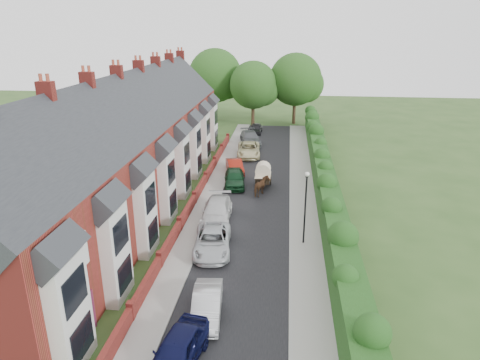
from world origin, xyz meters
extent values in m
plane|color=#2D4C1E|center=(0.00, 0.00, 0.00)|extent=(140.00, 140.00, 0.00)
cube|color=black|center=(-0.50, 11.00, 0.01)|extent=(6.00, 58.00, 0.02)
cube|color=#989690|center=(3.60, 11.00, 0.06)|extent=(2.20, 58.00, 0.12)
cube|color=#989690|center=(-4.35, 11.00, 0.06)|extent=(1.70, 58.00, 0.12)
cube|color=#979892|center=(2.55, 11.00, 0.07)|extent=(0.18, 58.00, 0.13)
cube|color=#979892|center=(-3.55, 11.00, 0.07)|extent=(0.18, 58.00, 0.13)
cube|color=#1A3912|center=(5.40, 11.00, 1.25)|extent=(1.50, 58.00, 2.50)
cube|color=maroon|center=(-11.00, 10.00, 3.25)|extent=(8.00, 40.00, 6.50)
cube|color=#24262B|center=(-11.00, 10.00, 6.50)|extent=(8.00, 40.20, 8.00)
cube|color=silver|center=(-6.65, -8.10, 2.60)|extent=(0.70, 2.40, 5.20)
cube|color=black|center=(-6.28, -8.10, 1.40)|extent=(0.06, 1.80, 1.60)
cube|color=black|center=(-6.28, -8.10, 3.80)|extent=(0.06, 1.80, 1.60)
cube|color=#24262B|center=(-6.80, -8.10, 5.60)|extent=(1.70, 2.60, 1.70)
cube|color=#3F2D2D|center=(-6.96, -6.00, 1.05)|extent=(0.08, 0.90, 2.10)
cube|color=silver|center=(-6.95, -6.10, 4.40)|extent=(0.12, 1.20, 1.60)
cube|color=silver|center=(-6.65, -3.10, 2.60)|extent=(0.70, 2.40, 5.20)
cube|color=black|center=(-6.28, -3.10, 1.40)|extent=(0.06, 1.80, 1.60)
cube|color=black|center=(-6.28, -3.10, 3.80)|extent=(0.06, 1.80, 1.60)
cube|color=#24262B|center=(-6.80, -3.10, 5.60)|extent=(1.70, 2.60, 1.70)
cube|color=#3F2D2D|center=(-6.96, -1.00, 1.05)|extent=(0.08, 0.90, 2.10)
cube|color=silver|center=(-6.95, -1.10, 4.40)|extent=(0.12, 1.20, 1.60)
cube|color=silver|center=(-6.65, 1.90, 2.60)|extent=(0.70, 2.40, 5.20)
cube|color=black|center=(-6.28, 1.90, 1.40)|extent=(0.06, 1.80, 1.60)
cube|color=black|center=(-6.28, 1.90, 3.80)|extent=(0.06, 1.80, 1.60)
cube|color=#24262B|center=(-6.80, 1.90, 5.60)|extent=(1.70, 2.60, 1.70)
cube|color=#3F2D2D|center=(-6.96, 4.00, 1.05)|extent=(0.08, 0.90, 2.10)
cube|color=silver|center=(-6.95, 3.90, 4.40)|extent=(0.12, 1.20, 1.60)
cube|color=silver|center=(-6.65, 6.90, 2.60)|extent=(0.70, 2.40, 5.20)
cube|color=black|center=(-6.28, 6.90, 1.40)|extent=(0.06, 1.80, 1.60)
cube|color=black|center=(-6.28, 6.90, 3.80)|extent=(0.06, 1.80, 1.60)
cube|color=#24262B|center=(-6.80, 6.90, 5.60)|extent=(1.70, 2.60, 1.70)
cube|color=#3F2D2D|center=(-6.96, 9.00, 1.05)|extent=(0.08, 0.90, 2.10)
cube|color=silver|center=(-6.95, 8.90, 4.40)|extent=(0.12, 1.20, 1.60)
cube|color=silver|center=(-6.65, 11.90, 2.60)|extent=(0.70, 2.40, 5.20)
cube|color=black|center=(-6.28, 11.90, 1.40)|extent=(0.06, 1.80, 1.60)
cube|color=black|center=(-6.28, 11.90, 3.80)|extent=(0.06, 1.80, 1.60)
cube|color=#24262B|center=(-6.80, 11.90, 5.60)|extent=(1.70, 2.60, 1.70)
cube|color=#3F2D2D|center=(-6.96, 14.00, 1.05)|extent=(0.08, 0.90, 2.10)
cube|color=silver|center=(-6.95, 13.90, 4.40)|extent=(0.12, 1.20, 1.60)
cube|color=silver|center=(-6.65, 16.90, 2.60)|extent=(0.70, 2.40, 5.20)
cube|color=black|center=(-6.28, 16.90, 1.40)|extent=(0.06, 1.80, 1.60)
cube|color=black|center=(-6.28, 16.90, 3.80)|extent=(0.06, 1.80, 1.60)
cube|color=#24262B|center=(-6.80, 16.90, 5.60)|extent=(1.70, 2.60, 1.70)
cube|color=#3F2D2D|center=(-6.96, 19.00, 1.05)|extent=(0.08, 0.90, 2.10)
cube|color=silver|center=(-6.95, 18.90, 4.40)|extent=(0.12, 1.20, 1.60)
cube|color=silver|center=(-6.65, 21.90, 2.60)|extent=(0.70, 2.40, 5.20)
cube|color=black|center=(-6.28, 21.90, 1.40)|extent=(0.06, 1.80, 1.60)
cube|color=black|center=(-6.28, 21.90, 3.80)|extent=(0.06, 1.80, 1.60)
cube|color=#24262B|center=(-6.80, 21.90, 5.60)|extent=(1.70, 2.60, 1.70)
cube|color=#3F2D2D|center=(-6.96, 24.00, 1.05)|extent=(0.08, 0.90, 2.10)
cube|color=silver|center=(-6.95, 23.90, 4.40)|extent=(0.12, 1.20, 1.60)
cube|color=silver|center=(-6.65, 26.90, 2.60)|extent=(0.70, 2.40, 5.20)
cube|color=black|center=(-6.28, 26.90, 1.40)|extent=(0.06, 1.80, 1.60)
cube|color=black|center=(-6.28, 26.90, 3.80)|extent=(0.06, 1.80, 1.60)
cube|color=#24262B|center=(-6.80, 26.90, 5.60)|extent=(1.70, 2.60, 1.70)
cube|color=#3F2D2D|center=(-6.96, 29.00, 1.05)|extent=(0.08, 0.90, 2.10)
cube|color=silver|center=(-6.95, 28.90, 4.40)|extent=(0.12, 1.20, 1.60)
cube|color=maroon|center=(-11.00, 0.00, 10.30)|extent=(0.90, 0.50, 1.60)
cylinder|color=#98402D|center=(-11.20, 0.00, 11.25)|extent=(0.20, 0.20, 0.50)
cylinder|color=#98402D|center=(-10.80, 0.00, 11.25)|extent=(0.20, 0.20, 0.50)
cube|color=maroon|center=(-11.00, 5.00, 10.30)|extent=(0.90, 0.50, 1.60)
cylinder|color=#98402D|center=(-11.20, 5.00, 11.25)|extent=(0.20, 0.20, 0.50)
cylinder|color=#98402D|center=(-10.80, 5.00, 11.25)|extent=(0.20, 0.20, 0.50)
cube|color=maroon|center=(-11.00, 10.00, 10.30)|extent=(0.90, 0.50, 1.60)
cylinder|color=#98402D|center=(-11.20, 10.00, 11.25)|extent=(0.20, 0.20, 0.50)
cylinder|color=#98402D|center=(-10.80, 10.00, 11.25)|extent=(0.20, 0.20, 0.50)
cube|color=maroon|center=(-11.00, 15.00, 10.30)|extent=(0.90, 0.50, 1.60)
cylinder|color=#98402D|center=(-11.20, 15.00, 11.25)|extent=(0.20, 0.20, 0.50)
cylinder|color=#98402D|center=(-10.80, 15.00, 11.25)|extent=(0.20, 0.20, 0.50)
cube|color=maroon|center=(-11.00, 20.00, 10.30)|extent=(0.90, 0.50, 1.60)
cylinder|color=#98402D|center=(-11.20, 20.00, 11.25)|extent=(0.20, 0.20, 0.50)
cylinder|color=#98402D|center=(-10.80, 20.00, 11.25)|extent=(0.20, 0.20, 0.50)
cube|color=maroon|center=(-11.00, 25.00, 10.30)|extent=(0.90, 0.50, 1.60)
cylinder|color=#98402D|center=(-11.20, 25.00, 11.25)|extent=(0.20, 0.20, 0.50)
cylinder|color=#98402D|center=(-10.80, 25.00, 11.25)|extent=(0.20, 0.20, 0.50)
cube|color=maroon|center=(-11.00, 30.00, 10.30)|extent=(0.90, 0.50, 1.60)
cylinder|color=#98402D|center=(-11.20, 30.00, 11.25)|extent=(0.20, 0.20, 0.50)
cylinder|color=#98402D|center=(-10.80, 30.00, 11.25)|extent=(0.20, 0.20, 0.50)
cube|color=maroon|center=(-5.35, -7.50, 0.45)|extent=(0.30, 4.70, 0.90)
cube|color=maroon|center=(-5.35, -2.50, 0.45)|extent=(0.30, 4.70, 0.90)
cube|color=maroon|center=(-5.35, 2.50, 0.45)|extent=(0.30, 4.70, 0.90)
cube|color=maroon|center=(-5.35, 7.50, 0.45)|extent=(0.30, 4.70, 0.90)
cube|color=maroon|center=(-5.35, 12.50, 0.45)|extent=(0.30, 4.70, 0.90)
cube|color=maroon|center=(-5.35, 17.50, 0.45)|extent=(0.30, 4.70, 0.90)
cube|color=maroon|center=(-5.35, 22.50, 0.45)|extent=(0.30, 4.70, 0.90)
cube|color=maroon|center=(-5.35, 27.50, 0.45)|extent=(0.30, 4.70, 0.90)
cube|color=maroon|center=(-5.35, -5.00, 0.55)|extent=(0.35, 0.35, 1.10)
cube|color=maroon|center=(-5.35, 0.00, 0.55)|extent=(0.35, 0.35, 1.10)
cube|color=maroon|center=(-5.35, 5.00, 0.55)|extent=(0.35, 0.35, 1.10)
cube|color=maroon|center=(-5.35, 10.00, 0.55)|extent=(0.35, 0.35, 1.10)
cube|color=maroon|center=(-5.35, 15.00, 0.55)|extent=(0.35, 0.35, 1.10)
cube|color=maroon|center=(-5.35, 20.00, 0.55)|extent=(0.35, 0.35, 1.10)
cube|color=maroon|center=(-5.35, 25.00, 0.55)|extent=(0.35, 0.35, 1.10)
cube|color=maroon|center=(-5.35, 30.00, 0.55)|extent=(0.35, 0.35, 1.10)
cylinder|color=black|center=(3.40, 4.00, 2.40)|extent=(0.12, 0.12, 4.80)
cylinder|color=black|center=(3.40, 4.00, 4.85)|extent=(0.20, 0.20, 0.10)
sphere|color=silver|center=(3.40, 4.00, 5.00)|extent=(0.32, 0.32, 0.32)
cylinder|color=#332316|center=(-3.00, 40.00, 2.38)|extent=(0.50, 0.50, 4.75)
sphere|color=#234717|center=(-3.00, 40.00, 5.89)|extent=(6.80, 6.80, 6.80)
sphere|color=#234717|center=(-1.64, 40.30, 5.23)|extent=(4.76, 4.76, 4.76)
cylinder|color=#332316|center=(3.00, 42.00, 2.62)|extent=(0.50, 0.50, 5.25)
sphere|color=#234717|center=(3.00, 42.00, 6.51)|extent=(7.60, 7.60, 7.60)
sphere|color=#234717|center=(4.52, 42.30, 5.78)|extent=(5.32, 5.32, 5.32)
cylinder|color=#332316|center=(-9.00, 43.00, 2.75)|extent=(0.50, 0.50, 5.50)
sphere|color=#234717|center=(-9.00, 43.00, 6.82)|extent=(8.00, 8.00, 8.00)
sphere|color=#234717|center=(-7.40, 43.30, 6.05)|extent=(5.60, 5.60, 5.60)
imported|color=black|center=(-2.31, -7.67, 0.75)|extent=(2.51, 4.66, 1.51)
imported|color=#ACADB1|center=(-1.67, -4.20, 0.67)|extent=(1.81, 4.17, 1.33)
imported|color=silver|center=(-2.54, 2.42, 0.70)|extent=(2.85, 5.25, 1.40)
imported|color=silver|center=(-3.00, 7.00, 0.76)|extent=(2.40, 5.34, 1.52)
imported|color=#0F331A|center=(-2.59, 14.53, 0.77)|extent=(2.37, 4.69, 1.53)
imported|color=maroon|center=(-3.00, 18.20, 0.67)|extent=(2.41, 4.28, 1.34)
imported|color=beige|center=(-2.18, 24.25, 0.75)|extent=(2.92, 5.57, 1.50)
imported|color=#505357|center=(-2.45, 29.40, 0.78)|extent=(3.33, 5.71, 1.55)
imported|color=black|center=(-2.18, 35.00, 0.67)|extent=(1.63, 3.96, 1.34)
imported|color=#4D2F1C|center=(0.02, 12.48, 0.82)|extent=(1.50, 2.12, 1.63)
cube|color=black|center=(0.02, 14.55, 0.90)|extent=(1.26, 2.11, 0.53)
cylinder|color=beige|center=(0.02, 14.55, 1.63)|extent=(1.37, 1.32, 1.37)
cube|color=beige|center=(0.02, 14.55, 1.16)|extent=(1.39, 2.16, 0.04)
cylinder|color=black|center=(-0.66, 15.18, 0.47)|extent=(0.08, 0.95, 0.95)
cylinder|color=black|center=(0.71, 15.18, 0.47)|extent=(0.08, 0.95, 0.95)
cylinder|color=black|center=(-0.35, 13.39, 0.95)|extent=(0.06, 1.90, 0.06)
cylinder|color=black|center=(0.39, 13.39, 0.95)|extent=(0.06, 1.90, 0.06)
camera|label=1|loc=(2.00, -22.00, 13.91)|focal=32.00mm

